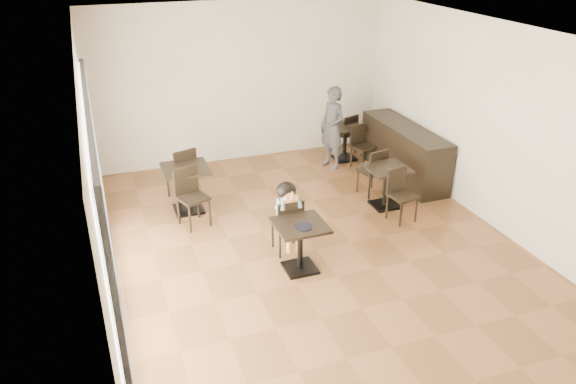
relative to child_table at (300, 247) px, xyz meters
name	(u,v)px	position (x,y,z in m)	size (l,w,h in m)	color
floor	(316,249)	(0.42, 0.43, -0.37)	(6.00, 8.00, 0.01)	brown
ceiling	(321,34)	(0.42, 0.43, 2.83)	(6.00, 8.00, 0.01)	silver
wall_back	(241,83)	(0.42, 4.43, 1.23)	(6.00, 0.01, 3.20)	silver
wall_front	(512,323)	(0.42, -3.57, 1.23)	(6.00, 0.01, 3.20)	silver
wall_left	(94,181)	(-2.58, 0.43, 1.23)	(0.01, 8.00, 3.20)	silver
wall_right	(495,127)	(3.42, 0.43, 1.23)	(0.01, 8.00, 3.20)	silver
storefront_window	(101,213)	(-2.55, -0.07, 1.03)	(0.04, 4.50, 2.60)	white
child_table	(300,247)	(0.00, 0.00, 0.00)	(0.70, 0.70, 0.74)	black
child_chair	(287,224)	(0.00, 0.55, 0.07)	(0.40, 0.40, 0.89)	black
child	(287,218)	(0.00, 0.55, 0.19)	(0.40, 0.56, 1.11)	gray
plate	(303,227)	(0.00, -0.10, 0.38)	(0.25, 0.25, 0.01)	black
pizza_slice	(291,198)	(0.00, 0.36, 0.60)	(0.26, 0.20, 0.06)	#F1C07A
adult_patron	(332,128)	(1.95, 3.31, 0.46)	(0.60, 0.40, 1.66)	#403F44
cafe_table_mid	(386,187)	(2.12, 1.37, 0.00)	(0.70, 0.70, 0.74)	black
cafe_table_left	(187,189)	(-1.15, 2.37, 0.03)	(0.76, 0.76, 0.80)	black
cafe_table_back	(345,143)	(2.38, 3.61, -0.01)	(0.68, 0.68, 0.72)	black
chair_mid_a	(371,171)	(2.12, 1.92, 0.07)	(0.40, 0.40, 0.88)	black
chair_mid_b	(403,196)	(2.12, 0.82, 0.07)	(0.40, 0.40, 0.88)	black
chair_left_a	(181,173)	(-1.15, 2.92, 0.11)	(0.43, 0.43, 0.96)	black
chair_left_b	(193,198)	(-1.15, 1.82, 0.11)	(0.43, 0.43, 0.96)	black
chair_back_a	(345,134)	(2.53, 3.93, 0.07)	(0.39, 0.39, 0.87)	black
chair_back_b	(363,147)	(2.53, 3.06, 0.07)	(0.39, 0.39, 0.87)	black
service_counter	(404,152)	(3.07, 2.43, 0.13)	(0.60, 2.40, 1.00)	black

